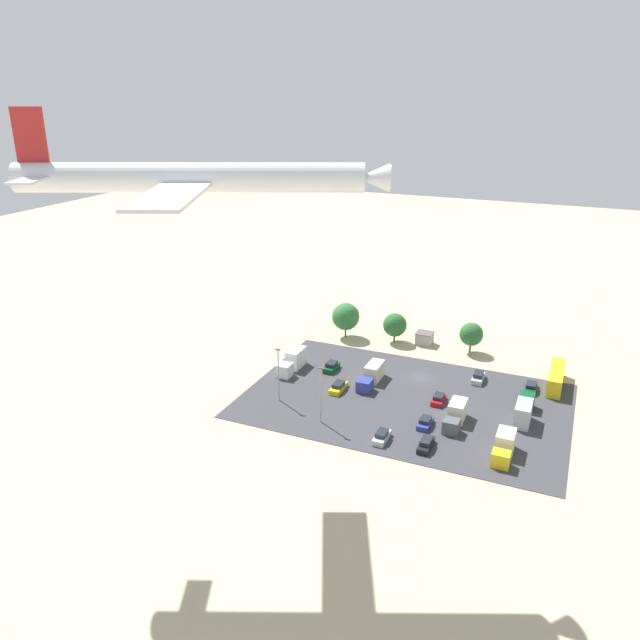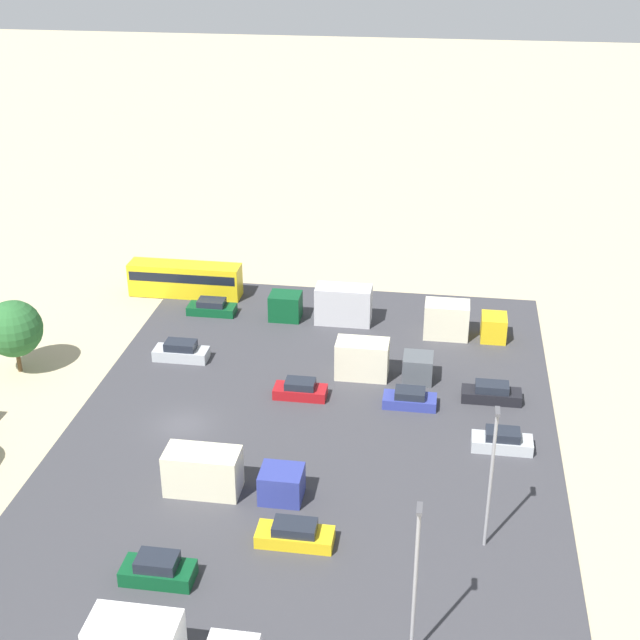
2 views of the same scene
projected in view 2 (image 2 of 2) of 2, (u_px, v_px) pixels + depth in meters
The scene contains 18 objects.
ground_plane at pixel (183, 426), 66.58m from camera, with size 400.00×400.00×0.00m, color tan.
parking_lot_surface at pixel (309, 436), 65.28m from camera, with size 53.87×36.10×0.08m.
bus at pixel (185, 278), 87.36m from camera, with size 2.45×11.02×3.26m.
parked_car_0 at pixel (502, 441), 63.43m from camera, with size 1.81×4.32×1.55m.
parked_car_1 at pixel (300, 390), 70.05m from camera, with size 1.84×4.17×1.45m.
parked_car_2 at pixel (212, 308), 83.95m from camera, with size 1.93×4.52×1.43m.
parked_car_3 at pixel (491, 393), 69.50m from camera, with size 1.75×4.63×1.52m.
parked_car_4 at pixel (295, 535), 54.24m from camera, with size 1.88×4.75×1.49m.
parked_car_5 at pixel (158, 570), 51.30m from camera, with size 1.96×4.22×1.66m.
parked_car_6 at pixel (410, 399), 68.81m from camera, with size 1.88×4.13×1.41m.
parked_car_7 at pixel (181, 352), 75.69m from camera, with size 1.87×4.62×1.65m.
parked_truck_0 at pixel (225, 475), 58.48m from camera, with size 2.45×9.14×3.04m.
parked_truck_1 at pixel (378, 361), 72.56m from camera, with size 2.44×7.90×3.13m.
parked_truck_2 at pixel (327, 305), 82.02m from camera, with size 2.38×9.43×3.53m.
parked_truck_4 at pixel (460, 322), 79.19m from camera, with size 2.58×7.25×3.20m.
tree_near_shed at pixel (14, 329), 72.52m from camera, with size 4.71×4.71×6.30m.
light_pole_lot_centre at pixel (415, 578), 44.14m from camera, with size 0.90×0.28×9.60m.
light_pole_lot_edge at pixel (491, 474), 52.08m from camera, with size 0.90×0.28×9.59m.
Camera 2 is at (54.41, 18.59, 36.00)m, focal length 50.00 mm.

